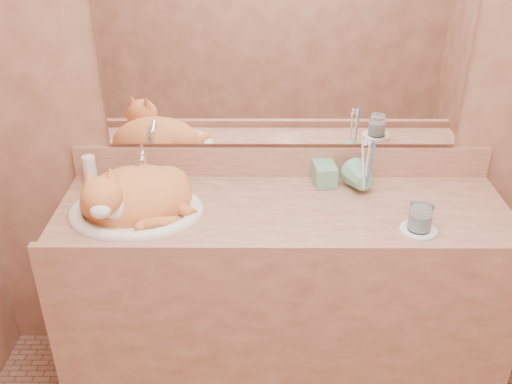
{
  "coord_description": "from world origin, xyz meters",
  "views": [
    {
      "loc": [
        -0.09,
        -0.99,
        1.88
      ],
      "look_at": [
        -0.1,
        0.7,
        0.93
      ],
      "focal_mm": 40.0,
      "sensor_mm": 36.0,
      "label": 1
    }
  ],
  "objects_px": {
    "vanity_counter": "(281,304)",
    "cat": "(133,194)",
    "sink_basin": "(135,195)",
    "soap_dispenser": "(328,169)",
    "water_glass": "(420,217)",
    "toothbrush_cup": "(365,184)"
  },
  "relations": [
    {
      "from": "soap_dispenser",
      "to": "water_glass",
      "type": "bearing_deg",
      "value": -52.18
    },
    {
      "from": "vanity_counter",
      "to": "sink_basin",
      "type": "xyz_separation_m",
      "value": [
        -0.51,
        -0.02,
        0.5
      ]
    },
    {
      "from": "vanity_counter",
      "to": "toothbrush_cup",
      "type": "xyz_separation_m",
      "value": [
        0.3,
        0.1,
        0.48
      ]
    },
    {
      "from": "vanity_counter",
      "to": "soap_dispenser",
      "type": "bearing_deg",
      "value": 40.66
    },
    {
      "from": "cat",
      "to": "soap_dispenser",
      "type": "height_order",
      "value": "soap_dispenser"
    },
    {
      "from": "sink_basin",
      "to": "water_glass",
      "type": "distance_m",
      "value": 0.96
    },
    {
      "from": "vanity_counter",
      "to": "sink_basin",
      "type": "distance_m",
      "value": 0.71
    },
    {
      "from": "soap_dispenser",
      "to": "water_glass",
      "type": "relative_size",
      "value": 1.98
    },
    {
      "from": "sink_basin",
      "to": "water_glass",
      "type": "height_order",
      "value": "sink_basin"
    },
    {
      "from": "cat",
      "to": "soap_dispenser",
      "type": "bearing_deg",
      "value": -2.62
    },
    {
      "from": "sink_basin",
      "to": "water_glass",
      "type": "xyz_separation_m",
      "value": [
        0.95,
        -0.12,
        -0.02
      ]
    },
    {
      "from": "vanity_counter",
      "to": "cat",
      "type": "height_order",
      "value": "cat"
    },
    {
      "from": "sink_basin",
      "to": "soap_dispenser",
      "type": "xyz_separation_m",
      "value": [
        0.68,
        0.16,
        0.02
      ]
    },
    {
      "from": "vanity_counter",
      "to": "cat",
      "type": "xyz_separation_m",
      "value": [
        -0.52,
        -0.0,
        0.49
      ]
    },
    {
      "from": "cat",
      "to": "water_glass",
      "type": "relative_size",
      "value": 4.36
    },
    {
      "from": "soap_dispenser",
      "to": "water_glass",
      "type": "height_order",
      "value": "soap_dispenser"
    },
    {
      "from": "soap_dispenser",
      "to": "water_glass",
      "type": "distance_m",
      "value": 0.39
    },
    {
      "from": "vanity_counter",
      "to": "water_glass",
      "type": "bearing_deg",
      "value": -17.16
    },
    {
      "from": "sink_basin",
      "to": "toothbrush_cup",
      "type": "distance_m",
      "value": 0.82
    },
    {
      "from": "toothbrush_cup",
      "to": "soap_dispenser",
      "type": "bearing_deg",
      "value": 160.79
    },
    {
      "from": "cat",
      "to": "soap_dispenser",
      "type": "xyz_separation_m",
      "value": [
        0.69,
        0.15,
        0.03
      ]
    },
    {
      "from": "cat",
      "to": "toothbrush_cup",
      "type": "distance_m",
      "value": 0.83
    }
  ]
}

